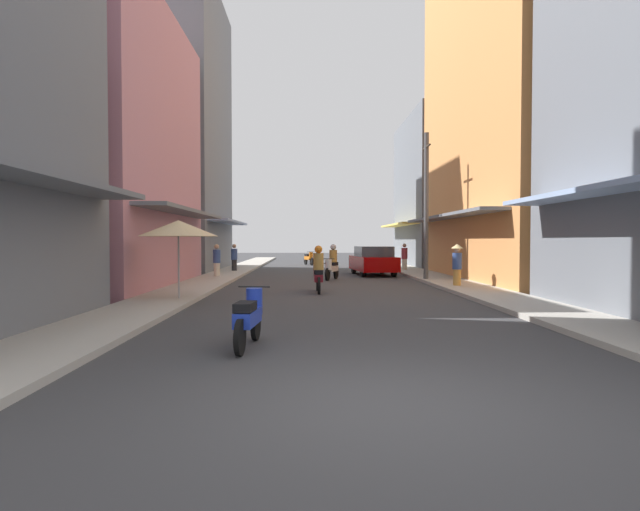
{
  "coord_description": "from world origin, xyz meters",
  "views": [
    {
      "loc": [
        -0.8,
        -5.53,
        1.74
      ],
      "look_at": [
        -0.22,
        19.95,
        1.01
      ],
      "focal_mm": 29.37,
      "sensor_mm": 36.0,
      "label": 1
    }
  ],
  "objects_px": {
    "motorbike_blue": "(249,316)",
    "pedestrian_midway": "(234,259)",
    "motorbike_maroon": "(318,272)",
    "pedestrian_crossing": "(404,258)",
    "motorbike_white": "(332,264)",
    "motorbike_orange": "(309,258)",
    "pedestrian_foreground": "(457,263)",
    "vendor_umbrella": "(178,228)",
    "parked_car": "(373,260)",
    "pedestrian_far": "(217,261)",
    "utility_pole": "(426,206)"
  },
  "relations": [
    {
      "from": "pedestrian_far",
      "to": "utility_pole",
      "type": "distance_m",
      "value": 9.69
    },
    {
      "from": "motorbike_blue",
      "to": "pedestrian_crossing",
      "type": "bearing_deg",
      "value": 72.77
    },
    {
      "from": "parked_car",
      "to": "utility_pole",
      "type": "xyz_separation_m",
      "value": [
        1.73,
        -4.11,
        2.47
      ]
    },
    {
      "from": "motorbike_white",
      "to": "motorbike_maroon",
      "type": "distance_m",
      "value": 5.7
    },
    {
      "from": "motorbike_maroon",
      "to": "motorbike_white",
      "type": "bearing_deg",
      "value": 82.72
    },
    {
      "from": "motorbike_white",
      "to": "pedestrian_crossing",
      "type": "xyz_separation_m",
      "value": [
        4.3,
        5.85,
        0.08
      ]
    },
    {
      "from": "parked_car",
      "to": "pedestrian_midway",
      "type": "bearing_deg",
      "value": 163.49
    },
    {
      "from": "motorbike_maroon",
      "to": "pedestrian_foreground",
      "type": "height_order",
      "value": "pedestrian_foreground"
    },
    {
      "from": "motorbike_white",
      "to": "parked_car",
      "type": "bearing_deg",
      "value": 53.91
    },
    {
      "from": "parked_car",
      "to": "vendor_umbrella",
      "type": "height_order",
      "value": "vendor_umbrella"
    },
    {
      "from": "parked_car",
      "to": "motorbike_white",
      "type": "bearing_deg",
      "value": -126.09
    },
    {
      "from": "motorbike_blue",
      "to": "motorbike_maroon",
      "type": "bearing_deg",
      "value": 81.66
    },
    {
      "from": "motorbike_blue",
      "to": "parked_car",
      "type": "bearing_deg",
      "value": 76.48
    },
    {
      "from": "pedestrian_crossing",
      "to": "pedestrian_foreground",
      "type": "bearing_deg",
      "value": -89.85
    },
    {
      "from": "motorbike_maroon",
      "to": "pedestrian_crossing",
      "type": "relative_size",
      "value": 1.15
    },
    {
      "from": "motorbike_orange",
      "to": "pedestrian_far",
      "type": "relative_size",
      "value": 1.1
    },
    {
      "from": "motorbike_white",
      "to": "vendor_umbrella",
      "type": "bearing_deg",
      "value": -119.4
    },
    {
      "from": "motorbike_orange",
      "to": "pedestrian_far",
      "type": "bearing_deg",
      "value": -107.99
    },
    {
      "from": "vendor_umbrella",
      "to": "motorbike_orange",
      "type": "bearing_deg",
      "value": 80.59
    },
    {
      "from": "motorbike_white",
      "to": "pedestrian_foreground",
      "type": "bearing_deg",
      "value": -45.09
    },
    {
      "from": "motorbike_maroon",
      "to": "pedestrian_far",
      "type": "height_order",
      "value": "motorbike_maroon"
    },
    {
      "from": "pedestrian_far",
      "to": "utility_pole",
      "type": "height_order",
      "value": "utility_pole"
    },
    {
      "from": "pedestrian_midway",
      "to": "pedestrian_far",
      "type": "bearing_deg",
      "value": -92.56
    },
    {
      "from": "motorbike_orange",
      "to": "motorbike_maroon",
      "type": "relative_size",
      "value": 0.96
    },
    {
      "from": "pedestrian_crossing",
      "to": "pedestrian_foreground",
      "type": "height_order",
      "value": "pedestrian_foreground"
    },
    {
      "from": "motorbike_blue",
      "to": "pedestrian_midway",
      "type": "xyz_separation_m",
      "value": [
        -3.02,
        19.72,
        0.27
      ]
    },
    {
      "from": "pedestrian_foreground",
      "to": "pedestrian_midway",
      "type": "bearing_deg",
      "value": 134.61
    },
    {
      "from": "motorbike_maroon",
      "to": "vendor_umbrella",
      "type": "distance_m",
      "value": 4.99
    },
    {
      "from": "motorbike_orange",
      "to": "parked_car",
      "type": "bearing_deg",
      "value": -73.59
    },
    {
      "from": "motorbike_orange",
      "to": "pedestrian_foreground",
      "type": "distance_m",
      "value": 19.02
    },
    {
      "from": "motorbike_white",
      "to": "pedestrian_crossing",
      "type": "height_order",
      "value": "pedestrian_crossing"
    },
    {
      "from": "motorbike_white",
      "to": "motorbike_orange",
      "type": "distance_m",
      "value": 13.95
    },
    {
      "from": "motorbike_maroon",
      "to": "pedestrian_midway",
      "type": "bearing_deg",
      "value": 111.8
    },
    {
      "from": "motorbike_blue",
      "to": "utility_pole",
      "type": "height_order",
      "value": "utility_pole"
    },
    {
      "from": "pedestrian_midway",
      "to": "parked_car",
      "type": "bearing_deg",
      "value": -16.51
    },
    {
      "from": "utility_pole",
      "to": "pedestrian_crossing",
      "type": "bearing_deg",
      "value": 86.95
    },
    {
      "from": "motorbike_orange",
      "to": "vendor_umbrella",
      "type": "relative_size",
      "value": 0.75
    },
    {
      "from": "motorbike_blue",
      "to": "parked_car",
      "type": "xyz_separation_m",
      "value": [
        4.23,
        17.57,
        0.24
      ]
    },
    {
      "from": "motorbike_white",
      "to": "pedestrian_far",
      "type": "height_order",
      "value": "motorbike_white"
    },
    {
      "from": "motorbike_maroon",
      "to": "pedestrian_midway",
      "type": "height_order",
      "value": "motorbike_maroon"
    },
    {
      "from": "motorbike_blue",
      "to": "parked_car",
      "type": "distance_m",
      "value": 18.07
    },
    {
      "from": "pedestrian_foreground",
      "to": "motorbike_orange",
      "type": "bearing_deg",
      "value": 106.3
    },
    {
      "from": "motorbike_white",
      "to": "pedestrian_crossing",
      "type": "distance_m",
      "value": 7.26
    },
    {
      "from": "motorbike_blue",
      "to": "pedestrian_midway",
      "type": "relative_size",
      "value": 1.17
    },
    {
      "from": "pedestrian_crossing",
      "to": "vendor_umbrella",
      "type": "bearing_deg",
      "value": -122.38
    },
    {
      "from": "pedestrian_midway",
      "to": "vendor_umbrella",
      "type": "xyz_separation_m",
      "value": [
        0.35,
        -13.5,
        1.32
      ]
    },
    {
      "from": "pedestrian_midway",
      "to": "pedestrian_crossing",
      "type": "bearing_deg",
      "value": 4.21
    },
    {
      "from": "vendor_umbrella",
      "to": "utility_pole",
      "type": "bearing_deg",
      "value": 40.01
    },
    {
      "from": "parked_car",
      "to": "pedestrian_crossing",
      "type": "relative_size",
      "value": 2.68
    },
    {
      "from": "pedestrian_foreground",
      "to": "vendor_umbrella",
      "type": "relative_size",
      "value": 0.7
    }
  ]
}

